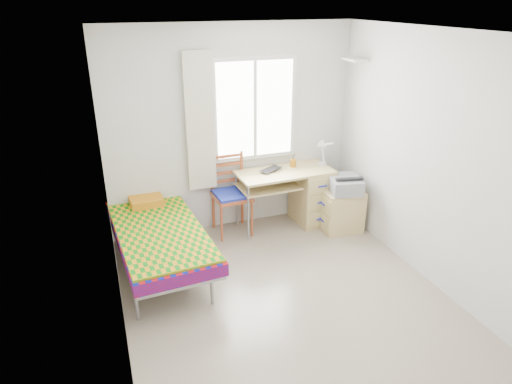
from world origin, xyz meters
TOP-DOWN VIEW (x-y plane):
  - floor at (0.00, 0.00)m, footprint 3.50×3.50m
  - ceiling at (0.00, 0.00)m, footprint 3.50×3.50m
  - wall_back at (0.00, 1.75)m, footprint 3.20×0.00m
  - wall_left at (-1.60, 0.00)m, footprint 0.00×3.50m
  - wall_right at (1.60, 0.00)m, footprint 0.00×3.50m
  - window at (0.30, 1.73)m, footprint 1.10×0.04m
  - curtain at (-0.42, 1.68)m, footprint 0.35×0.05m
  - floating_shelf at (1.49, 1.40)m, footprint 0.20×0.32m
  - bed at (-1.10, 1.04)m, footprint 1.06×2.03m
  - desk at (0.95, 1.44)m, footprint 1.27×0.62m
  - chair at (-0.09, 1.55)m, footprint 0.47×0.47m
  - cabinet at (1.27, 1.10)m, footprint 0.54×0.48m
  - printer at (1.29, 1.07)m, footprint 0.47×0.52m
  - laptop at (0.47, 1.47)m, footprint 0.40×0.35m
  - pen_cup at (0.78, 1.56)m, footprint 0.10×0.10m
  - task_lamp at (1.11, 1.38)m, footprint 0.23×0.32m
  - book at (0.43, 1.42)m, footprint 0.24×0.28m

SIDE VIEW (x-z plane):
  - floor at x=0.00m, z-range 0.00..0.00m
  - cabinet at x=1.27m, z-range 0.00..0.56m
  - bed at x=-1.10m, z-range -0.01..0.84m
  - desk at x=0.95m, z-range 0.03..0.82m
  - chair at x=-0.09m, z-range 0.06..1.10m
  - book at x=0.43m, z-range 0.58..0.60m
  - printer at x=1.29m, z-range 0.56..0.75m
  - laptop at x=0.47m, z-range 0.78..0.81m
  - pen_cup at x=0.78m, z-range 0.78..0.88m
  - task_lamp at x=1.11m, z-range 0.83..1.24m
  - wall_left at x=-1.60m, z-range -0.45..3.05m
  - wall_right at x=1.60m, z-range -0.45..3.05m
  - wall_back at x=0.00m, z-range -0.30..2.90m
  - curtain at x=-0.42m, z-range 0.60..2.30m
  - window at x=0.30m, z-range 0.90..2.20m
  - floating_shelf at x=1.49m, z-range 2.13..2.17m
  - ceiling at x=0.00m, z-range 2.60..2.60m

